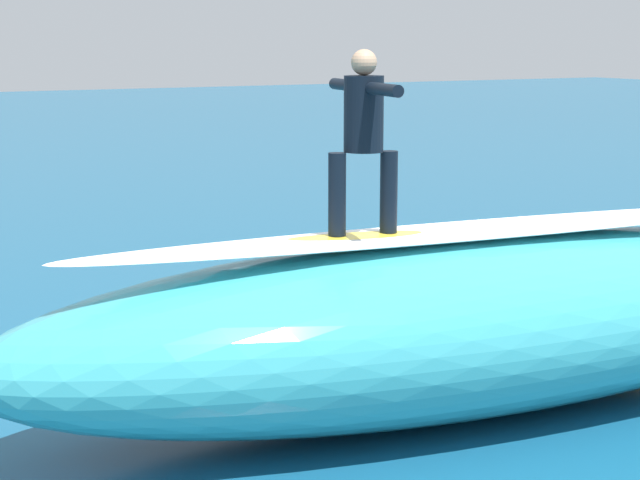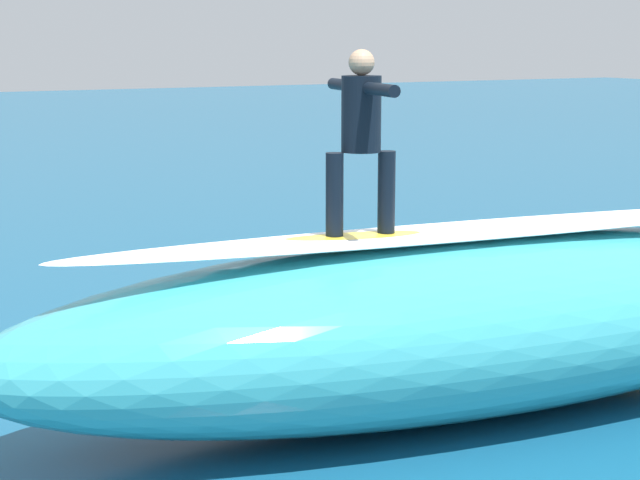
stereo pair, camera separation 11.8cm
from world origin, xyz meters
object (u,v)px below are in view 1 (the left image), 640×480
Objects in this scene: surfboard_riding at (363,239)px; surfer_riding at (364,128)px; buoy_marker at (637,293)px; surfboard_paddling at (291,307)px; surfer_paddling at (284,292)px.

surfer_riding reaches higher than surfboard_riding.
surfboard_riding is 5.52m from buoy_marker.
surfboard_paddling is (-1.37, -3.96, -2.63)m from surfer_riding.
surfer_riding reaches higher than surfboard_paddling.
buoy_marker is at bearing -151.34° from surfer_riding.
surfboard_riding is 0.97× the size of surfboard_paddling.
surfer_paddling is 4.44m from buoy_marker.
surfboard_riding is 2.12× the size of buoy_marker.
surfboard_riding reaches higher than surfboard_paddling.
surfer_riding is 4.95m from surfer_paddling.
surfer_riding is (0.00, 0.00, 0.97)m from surfboard_riding.
buoy_marker is (-5.07, -1.66, -2.39)m from surfer_riding.
surfboard_paddling is at bearing -31.91° from buoy_marker.
surfer_riding is at bearing 18.09° from buoy_marker.
surfboard_riding is at bearing -28.61° from surfboard_paddling.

